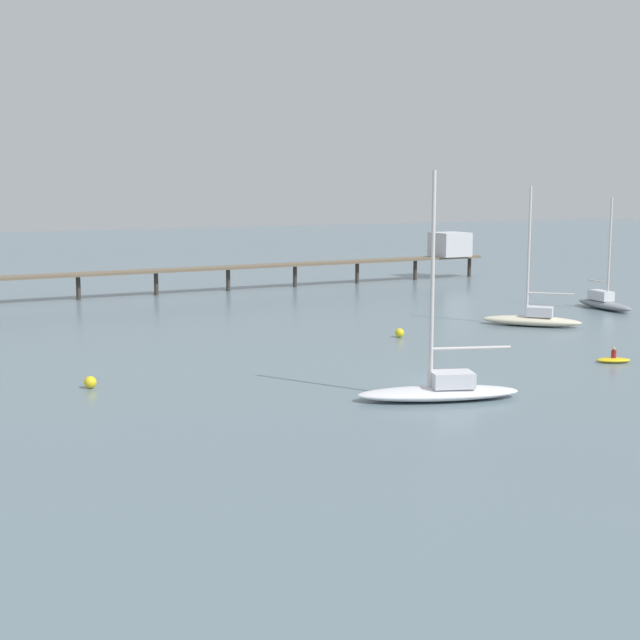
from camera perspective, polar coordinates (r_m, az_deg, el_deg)
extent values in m
plane|color=slate|center=(62.16, 7.48, -3.70)|extent=(400.00, 400.00, 0.00)
cube|color=brown|center=(110.09, -7.84, 3.11)|extent=(82.75, 6.19, 0.30)
cylinder|color=#38332D|center=(106.39, -14.64, 1.93)|extent=(0.50, 0.50, 2.66)
cylinder|color=#38332D|center=(108.79, -10.05, 2.21)|extent=(0.50, 0.50, 2.66)
cylinder|color=#38332D|center=(111.85, -5.67, 2.47)|extent=(0.50, 0.50, 2.66)
cylinder|color=#38332D|center=(115.53, -1.55, 2.71)|extent=(0.50, 0.50, 2.66)
cylinder|color=#38332D|center=(119.76, 2.30, 2.91)|extent=(0.50, 0.50, 2.66)
cylinder|color=#38332D|center=(124.50, 5.87, 3.09)|extent=(0.50, 0.50, 2.66)
cylinder|color=#38332D|center=(129.69, 9.17, 3.24)|extent=(0.50, 0.50, 2.66)
cube|color=silver|center=(127.44, 7.99, 4.63)|extent=(4.55, 4.55, 3.21)
ellipsoid|color=gray|center=(99.89, 17.10, 0.89)|extent=(2.55, 8.23, 0.87)
cube|color=silver|center=(100.29, 16.90, 1.46)|extent=(1.55, 2.87, 0.97)
cylinder|color=silver|center=(99.01, 17.39, 4.13)|extent=(0.22, 0.22, 10.53)
cylinder|color=silver|center=(100.50, 16.77, 2.29)|extent=(0.42, 3.05, 0.17)
ellipsoid|color=white|center=(56.68, 7.30, -4.48)|extent=(10.38, 5.71, 0.78)
cube|color=silver|center=(56.71, 8.10, -3.61)|extent=(3.00, 2.65, 0.93)
cylinder|color=silver|center=(55.41, 6.93, 2.43)|extent=(0.24, 0.24, 12.96)
cylinder|color=silver|center=(56.68, 9.27, -1.72)|extent=(4.76, 1.67, 0.19)
ellipsoid|color=beige|center=(86.68, 12.88, -0.05)|extent=(7.99, 7.84, 0.91)
cube|color=silver|center=(86.48, 13.37, 0.51)|extent=(2.76, 2.75, 0.88)
cylinder|color=silver|center=(86.02, 12.73, 4.13)|extent=(0.23, 0.23, 11.73)
cylinder|color=silver|center=(86.20, 14.00, 1.58)|extent=(3.08, 2.99, 0.18)
ellipsoid|color=yellow|center=(70.88, 17.61, -2.36)|extent=(2.72, 2.01, 0.35)
cylinder|color=maroon|center=(70.80, 17.62, -2.01)|extent=(0.47, 0.47, 0.55)
sphere|color=tan|center=(70.73, 17.64, -1.69)|extent=(0.24, 0.24, 0.24)
sphere|color=yellow|center=(78.59, 4.92, -0.79)|extent=(0.77, 0.77, 0.77)
sphere|color=yellow|center=(61.01, -13.95, -3.73)|extent=(0.78, 0.78, 0.78)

